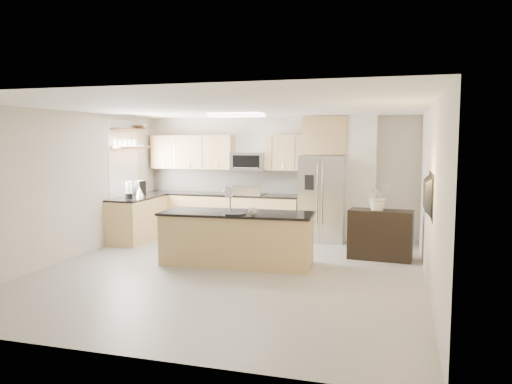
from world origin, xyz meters
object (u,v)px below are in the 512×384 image
(refrigerator, at_px, (323,198))
(television, at_px, (424,195))
(range, at_px, (247,215))
(cup, at_px, (253,211))
(credenza, at_px, (380,235))
(flower_vase, at_px, (379,190))
(kettle, at_px, (140,192))
(island, at_px, (237,238))
(bowl, at_px, (139,126))
(coffee_maker, at_px, (140,189))
(microwave, at_px, (249,161))
(platter, at_px, (235,214))
(blender, at_px, (129,191))

(refrigerator, height_order, television, refrigerator)
(range, height_order, cup, range)
(credenza, height_order, flower_vase, flower_vase)
(kettle, relative_size, flower_vase, 0.32)
(refrigerator, distance_m, island, 2.64)
(range, height_order, island, island)
(bowl, bearing_deg, cup, -32.24)
(kettle, distance_m, coffee_maker, 0.15)
(cup, distance_m, flower_vase, 2.27)
(microwave, bearing_deg, platter, -77.74)
(blender, relative_size, television, 0.33)
(coffee_maker, bearing_deg, range, 23.63)
(platter, relative_size, flower_vase, 0.50)
(television, bearing_deg, flower_vase, 21.86)
(island, bearing_deg, microwave, 99.41)
(credenza, bearing_deg, range, 159.32)
(blender, bearing_deg, coffee_maker, 92.43)
(credenza, height_order, television, television)
(island, bearing_deg, credenza, 20.71)
(credenza, height_order, blender, blender)
(microwave, relative_size, platter, 2.06)
(platter, height_order, kettle, kettle)
(microwave, bearing_deg, credenza, -27.48)
(microwave, xyz_separation_m, cup, (0.89, -2.68, -0.69))
(bowl, bearing_deg, refrigerator, 7.76)
(bowl, bearing_deg, range, 14.43)
(credenza, height_order, platter, platter)
(range, height_order, credenza, range)
(island, bearing_deg, kettle, 149.07)
(microwave, bearing_deg, range, -90.00)
(microwave, xyz_separation_m, television, (3.51, -3.24, -0.28))
(cup, relative_size, kettle, 0.61)
(range, relative_size, platter, 3.10)
(cup, xyz_separation_m, coffee_maker, (-2.98, 1.64, 0.13))
(platter, bearing_deg, range, 102.82)
(island, xyz_separation_m, blender, (-2.63, 1.01, 0.63))
(blender, xyz_separation_m, coffee_maker, (-0.02, 0.47, 0.00))
(blender, relative_size, flower_vase, 0.48)
(refrigerator, bearing_deg, range, 178.40)
(microwave, xyz_separation_m, refrigerator, (1.66, -0.17, -0.74))
(blender, height_order, television, television)
(refrigerator, xyz_separation_m, flower_vase, (1.18, -1.39, 0.35))
(range, relative_size, microwave, 1.50)
(television, bearing_deg, bowl, 66.19)
(microwave, xyz_separation_m, coffee_maker, (-2.09, -1.04, -0.56))
(cup, distance_m, platter, 0.30)
(flower_vase, bearing_deg, microwave, 151.14)
(island, distance_m, cup, 0.62)
(coffee_maker, bearing_deg, platter, -32.48)
(microwave, relative_size, island, 0.29)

